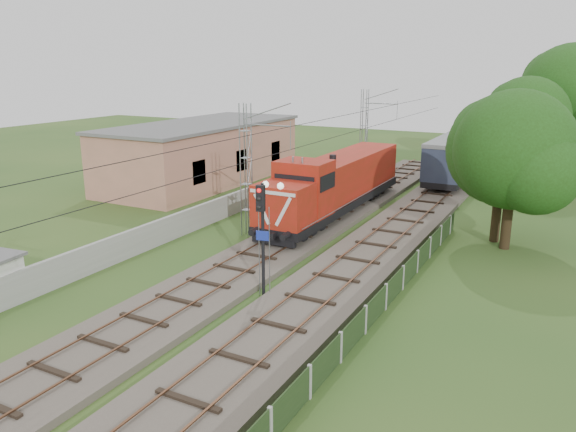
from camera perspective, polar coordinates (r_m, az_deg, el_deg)
The scene contains 14 objects.
ground at distance 24.08m, azimuth -13.34°, elevation -10.36°, with size 140.00×140.00×0.00m, color #294D1D.
track_main at distance 29.16m, azimuth -4.33°, elevation -4.96°, with size 4.20×70.00×0.45m.
track_side at distance 38.70m, azimuth 12.39°, elevation -0.15°, with size 4.20×80.00×0.45m.
catenary at distance 33.74m, azimuth -4.20°, elevation 4.65°, with size 3.31×70.00×8.00m.
boundary_wall at distance 36.45m, azimuth -8.84°, elevation -0.01°, with size 0.25×40.00×1.50m, color #9E9E99.
station_building at distance 50.46m, azimuth -8.61°, elevation 6.44°, with size 8.40×20.40×5.22m.
fence at distance 22.42m, azimuth 7.84°, elevation -10.38°, with size 0.12×32.00×1.20m.
locomotive at distance 38.49m, azimuth 4.81°, elevation 3.33°, with size 3.12×17.80×4.52m.
coach_rake at distance 89.18m, azimuth 21.82°, elevation 9.24°, with size 3.01×89.67×3.47m.
signal_post at distance 24.43m, azimuth -2.69°, elevation -0.48°, with size 0.58×0.45×5.27m.
tree_a at distance 34.44m, azimuth 21.12°, elevation 6.15°, with size 6.67×6.35×8.64m.
tree_b at distance 33.21m, azimuth 22.15°, elevation 6.10°, with size 6.92×6.59×8.97m.
tree_c at distance 50.46m, azimuth 23.15°, elevation 9.01°, with size 7.16×6.82×9.28m.
tree_d at distance 56.47m, azimuth 26.93°, elevation 10.89°, with size 9.27×8.83×12.01m.
Camera 1 is at (14.69, -16.09, 10.26)m, focal length 35.00 mm.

